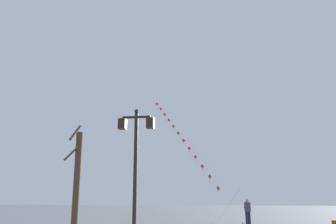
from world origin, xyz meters
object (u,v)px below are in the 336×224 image
Objects in this scene: twin_lantern_lamp_post at (136,150)px; kite_train at (185,142)px; kite_flyer at (248,211)px; bare_tree at (76,182)px.

kite_train is (-0.31, 20.69, 3.52)m from twin_lantern_lamp_post.
kite_flyer is at bearing 68.12° from twin_lantern_lamp_post.
bare_tree reaches higher than kite_flyer.
twin_lantern_lamp_post reaches higher than bare_tree.
twin_lantern_lamp_post is 0.33× the size of kite_train.
bare_tree is at bearing 149.05° from twin_lantern_lamp_post.
bare_tree is at bearing 112.91° from kite_flyer.
twin_lantern_lamp_post is 2.92× the size of kite_flyer.
kite_train is at bearing -0.14° from kite_flyer.
twin_lantern_lamp_post is 12.84m from kite_flyer.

